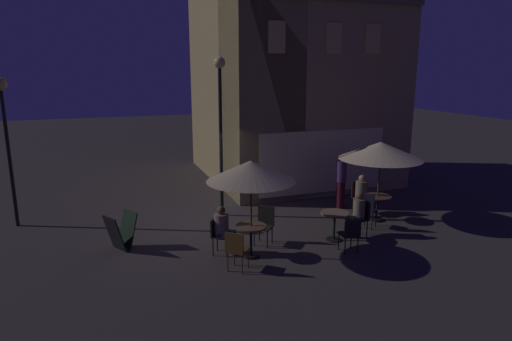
% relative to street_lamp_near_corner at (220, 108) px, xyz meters
% --- Properties ---
extents(ground_plane, '(60.00, 60.00, 0.00)m').
position_rel_street_lamp_near_corner_xyz_m(ground_plane, '(-0.47, -0.55, -3.19)').
color(ground_plane, '#3C3432').
extents(cafe_building, '(6.48, 7.22, 7.38)m').
position_rel_street_lamp_near_corner_xyz_m(cafe_building, '(2.92, 3.07, 0.49)').
color(cafe_building, tan).
rests_on(cafe_building, ground).
extents(street_lamp_near_corner, '(0.33, 0.33, 4.62)m').
position_rel_street_lamp_near_corner_xyz_m(street_lamp_near_corner, '(0.00, 0.00, 0.00)').
color(street_lamp_near_corner, black).
rests_on(street_lamp_near_corner, ground).
extents(street_lamp_down_street, '(0.35, 0.35, 4.08)m').
position_rel_street_lamp_near_corner_xyz_m(street_lamp_down_street, '(-5.63, 1.05, -0.21)').
color(street_lamp_down_street, black).
rests_on(street_lamp_down_street, ground).
extents(menu_sandwich_board, '(0.83, 0.80, 0.89)m').
position_rel_street_lamp_near_corner_xyz_m(menu_sandwich_board, '(-2.98, -1.65, -2.74)').
color(menu_sandwich_board, black).
rests_on(menu_sandwich_board, ground).
extents(cafe_table_0, '(0.72, 0.72, 0.76)m').
position_rel_street_lamp_near_corner_xyz_m(cafe_table_0, '(-0.17, -3.12, -2.64)').
color(cafe_table_0, black).
rests_on(cafe_table_0, ground).
extents(cafe_table_1, '(0.78, 0.78, 0.74)m').
position_rel_street_lamp_near_corner_xyz_m(cafe_table_1, '(4.08, -1.96, -2.64)').
color(cafe_table_1, black).
rests_on(cafe_table_1, ground).
extents(cafe_table_2, '(0.73, 0.73, 0.74)m').
position_rel_street_lamp_near_corner_xyz_m(cafe_table_2, '(2.17, -2.87, -2.66)').
color(cafe_table_2, black).
rests_on(cafe_table_2, ground).
extents(patio_umbrella_0, '(2.02, 2.02, 2.30)m').
position_rel_street_lamp_near_corner_xyz_m(patio_umbrella_0, '(-0.17, -3.12, -1.14)').
color(patio_umbrella_0, black).
rests_on(patio_umbrella_0, ground).
extents(patio_umbrella_1, '(2.33, 2.33, 2.30)m').
position_rel_street_lamp_near_corner_xyz_m(patio_umbrella_1, '(4.08, -1.96, -1.14)').
color(patio_umbrella_1, black).
rests_on(patio_umbrella_1, ground).
extents(cafe_chair_0, '(0.57, 0.57, 0.88)m').
position_rel_street_lamp_near_corner_xyz_m(cafe_chair_0, '(-0.84, -2.69, -2.66)').
color(cafe_chair_0, black).
rests_on(cafe_chair_0, ground).
extents(cafe_chair_1, '(0.59, 0.59, 0.91)m').
position_rel_street_lamp_near_corner_xyz_m(cafe_chair_1, '(-0.72, -3.75, -2.65)').
color(cafe_chair_1, '#523515').
rests_on(cafe_chair_1, ground).
extents(cafe_chair_2, '(0.61, 0.61, 0.95)m').
position_rel_street_lamp_near_corner_xyz_m(cafe_chair_2, '(0.42, -2.47, -2.63)').
color(cafe_chair_2, black).
rests_on(cafe_chair_2, ground).
extents(cafe_chair_3, '(0.55, 0.55, 1.01)m').
position_rel_street_lamp_near_corner_xyz_m(cafe_chair_3, '(3.43, -2.45, -2.59)').
color(cafe_chair_3, black).
rests_on(cafe_chair_3, ground).
extents(cafe_chair_4, '(0.47, 0.47, 0.99)m').
position_rel_street_lamp_near_corner_xyz_m(cafe_chair_4, '(3.98, -1.16, -2.60)').
color(cafe_chair_4, black).
rests_on(cafe_chair_4, ground).
extents(cafe_chair_5, '(0.44, 0.44, 0.84)m').
position_rel_street_lamp_near_corner_xyz_m(cafe_chair_5, '(2.12, -3.72, -2.68)').
color(cafe_chair_5, black).
rests_on(cafe_chair_5, ground).
extents(cafe_chair_6, '(0.43, 0.43, 0.96)m').
position_rel_street_lamp_near_corner_xyz_m(cafe_chair_6, '(3.00, -2.83, -2.62)').
color(cafe_chair_6, black).
rests_on(cafe_chair_6, ground).
extents(patron_seated_0, '(0.54, 0.49, 1.18)m').
position_rel_street_lamp_near_corner_xyz_m(patron_seated_0, '(-0.72, -2.77, -2.52)').
color(patron_seated_0, navy).
rests_on(patron_seated_0, ground).
extents(patron_seated_1, '(0.40, 0.55, 1.20)m').
position_rel_street_lamp_near_corner_xyz_m(patron_seated_1, '(4.00, -1.31, -2.51)').
color(patron_seated_1, '#64336E').
rests_on(patron_seated_1, ground).
extents(patron_seated_2, '(0.52, 0.33, 1.20)m').
position_rel_street_lamp_near_corner_xyz_m(patron_seated_2, '(2.84, -2.84, -2.52)').
color(patron_seated_2, '#353F30').
rests_on(patron_seated_2, ground).
extents(patron_standing_3, '(0.31, 0.31, 1.73)m').
position_rel_street_lamp_near_corner_xyz_m(patron_standing_3, '(3.70, -0.56, -2.31)').
color(patron_standing_3, '#4B0F22').
rests_on(patron_standing_3, ground).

